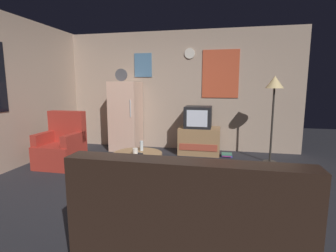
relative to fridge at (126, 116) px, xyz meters
name	(u,v)px	position (x,y,z in m)	size (l,w,h in m)	color
ground_plane	(148,189)	(1.11, -2.07, -0.75)	(12.00, 12.00, 0.00)	#232328
wall_with_art	(179,91)	(1.12, 0.38, 0.54)	(5.20, 0.12, 2.59)	tan
fridge	(126,116)	(0.00, 0.00, 0.00)	(0.60, 0.62, 1.77)	beige
tv_stand	(199,141)	(1.63, -0.04, -0.48)	(0.84, 0.53, 0.56)	#9E754C
crt_tv	(198,117)	(1.60, -0.04, 0.02)	(0.54, 0.51, 0.44)	black
standing_lamp	(274,89)	(2.98, -0.39, 0.60)	(0.32, 0.32, 1.59)	#332D28
coffee_table	(138,168)	(0.90, -1.86, -0.53)	(0.72, 0.72, 0.45)	#9E754C
wine_glass	(142,146)	(0.91, -1.72, -0.23)	(0.05, 0.05, 0.15)	silver
mug_ceramic_white	(135,151)	(0.89, -1.95, -0.26)	(0.08, 0.08, 0.09)	silver
remote_control	(138,154)	(0.92, -1.93, -0.29)	(0.15, 0.04, 0.02)	black
armchair	(62,147)	(-0.70, -1.35, -0.42)	(0.68, 0.68, 0.96)	#A52D23
couch	(189,227)	(1.86, -3.44, -0.44)	(1.70, 0.80, 0.92)	black
book_stack	(227,155)	(2.20, -0.17, -0.72)	(0.22, 0.17, 0.07)	#3B4AC6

